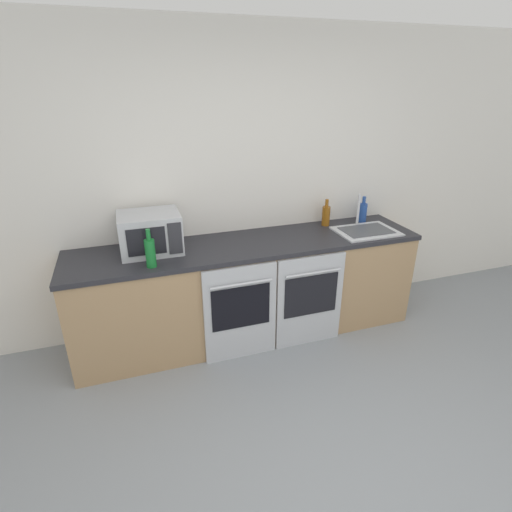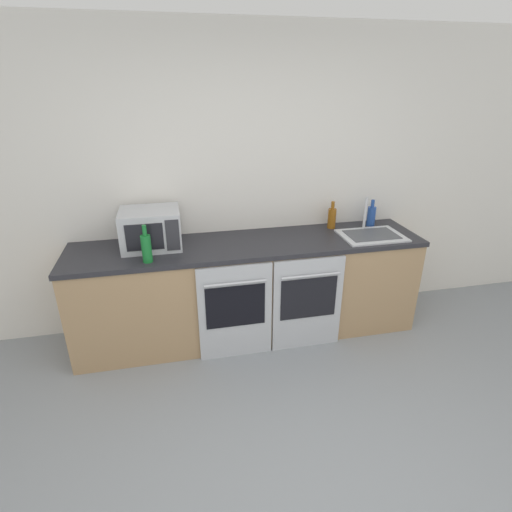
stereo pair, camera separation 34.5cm
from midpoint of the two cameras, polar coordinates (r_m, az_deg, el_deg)
wall_back at (r=3.58m, az=-5.59°, el=10.01°), size 10.00×0.06×2.60m
counter_back at (r=3.57m, az=-3.74°, el=-4.75°), size 3.00×0.67×0.89m
oven_left at (r=3.26m, az=-5.28°, el=-8.18°), size 0.60×0.06×0.84m
oven_right at (r=3.42m, az=4.84°, el=-6.45°), size 0.60×0.06×0.84m
microwave at (r=3.31m, az=-17.82°, el=3.15°), size 0.47×0.39×0.31m
bottle_green at (r=3.04m, az=-18.05°, el=0.44°), size 0.07×0.07×0.29m
bottle_amber at (r=3.79m, az=7.41°, el=5.75°), size 0.07×0.07×0.25m
bottle_blue at (r=3.95m, az=12.61°, el=6.12°), size 0.08×0.08×0.25m
sink at (r=3.71m, az=12.88°, el=3.57°), size 0.54×0.40×0.31m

